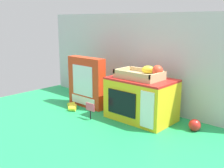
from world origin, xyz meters
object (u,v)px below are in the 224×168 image
toy_microwave (141,99)px  loose_toy_banana (72,107)px  food_groups_crate (142,74)px  price_sign (90,109)px  cookie_set_box (86,82)px  loose_toy_apple (195,125)px

toy_microwave → loose_toy_banana: bearing=-160.9°
food_groups_crate → loose_toy_banana: size_ratio=2.20×
price_sign → loose_toy_banana: (-0.23, 0.05, -0.05)m
food_groups_crate → price_sign: (-0.22, -0.21, -0.21)m
cookie_set_box → loose_toy_apple: (0.74, 0.10, -0.14)m
cookie_set_box → price_sign: (0.21, -0.16, -0.10)m
toy_microwave → cookie_set_box: bearing=-173.7°
cookie_set_box → loose_toy_apple: size_ratio=5.22×
loose_toy_apple → loose_toy_banana: bearing=-165.0°
loose_toy_banana → food_groups_crate: bearing=18.9°
price_sign → loose_toy_apple: 0.60m
price_sign → food_groups_crate: bearing=43.2°
cookie_set_box → loose_toy_banana: (-0.03, -0.11, -0.15)m
toy_microwave → loose_toy_apple: toy_microwave is taller
cookie_set_box → food_groups_crate: bearing=6.3°
price_sign → loose_toy_banana: price_sign is taller
price_sign → loose_toy_banana: 0.24m
food_groups_crate → loose_toy_apple: (0.31, 0.05, -0.24)m
toy_microwave → loose_toy_apple: bearing=9.0°
toy_microwave → loose_toy_banana: 0.49m
loose_toy_apple → toy_microwave: bearing=-171.0°
cookie_set_box → loose_toy_banana: size_ratio=2.82×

